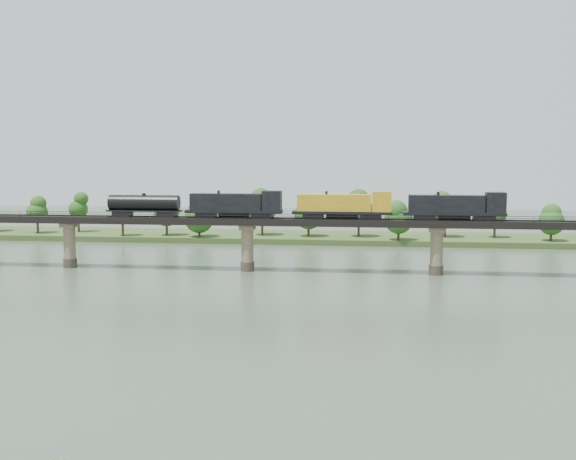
# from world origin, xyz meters

# --- Properties ---
(ground) EXTENTS (400.00, 400.00, 0.00)m
(ground) POSITION_xyz_m (0.00, 0.00, 0.00)
(ground) COLOR #364536
(ground) RESTS_ON ground
(far_bank) EXTENTS (300.00, 24.00, 1.60)m
(far_bank) POSITION_xyz_m (0.00, 85.00, 0.80)
(far_bank) COLOR #30481D
(far_bank) RESTS_ON ground
(bridge) EXTENTS (236.00, 30.00, 11.50)m
(bridge) POSITION_xyz_m (0.00, 30.00, 5.46)
(bridge) COLOR #473A2D
(bridge) RESTS_ON ground
(bridge_superstructure) EXTENTS (220.00, 4.90, 0.75)m
(bridge_superstructure) POSITION_xyz_m (0.00, 30.00, 11.79)
(bridge_superstructure) COLOR black
(bridge_superstructure) RESTS_ON bridge
(far_treeline) EXTENTS (289.06, 17.54, 13.60)m
(far_treeline) POSITION_xyz_m (-8.21, 80.52, 8.83)
(far_treeline) COLOR #382619
(far_treeline) RESTS_ON far_bank
(freight_train) EXTENTS (84.88, 3.31, 5.84)m
(freight_train) POSITION_xyz_m (12.73, 30.00, 14.29)
(freight_train) COLOR black
(freight_train) RESTS_ON bridge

